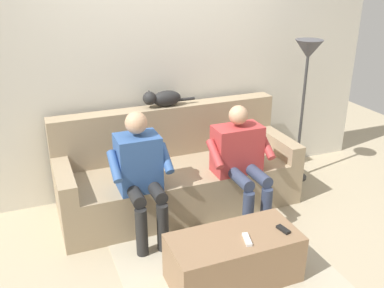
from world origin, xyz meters
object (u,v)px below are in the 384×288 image
person_left_seated (241,157)px  person_right_seated (140,170)px  coffee_table (234,258)px  floor_lamp (307,64)px  remote_black (283,229)px  couch (177,174)px  cat_on_backrest (162,98)px  remote_white (247,239)px

person_left_seated → person_right_seated: person_right_seated is taller
person_left_seated → coffee_table: bearing=60.1°
coffee_table → person_left_seated: 1.02m
coffee_table → person_right_seated: person_right_seated is taller
floor_lamp → remote_black: bearing=51.4°
couch → coffee_table: (0.00, 1.24, -0.13)m
couch → floor_lamp: (-1.43, -0.02, 0.97)m
remote_black → floor_lamp: 1.92m
cat_on_backrest → remote_white: cat_on_backrest is taller
person_right_seated → floor_lamp: (-1.89, -0.42, 0.66)m
cat_on_backrest → floor_lamp: bearing=170.5°
cat_on_backrest → person_right_seated: bearing=57.5°
cat_on_backrest → floor_lamp: floor_lamp is taller
coffee_table → cat_on_backrest: bearing=-88.3°
cat_on_backrest → coffee_table: bearing=91.7°
coffee_table → remote_white: size_ratio=6.66×
couch → floor_lamp: 1.73m
coffee_table → remote_white: 0.23m
person_left_seated → remote_black: 0.91m
remote_black → couch: bearing=-174.7°
remote_white → remote_black: same height
couch → person_left_seated: 0.70m
couch → person_right_seated: size_ratio=2.04×
couch → floor_lamp: bearing=-179.4°
coffee_table → remote_white: (-0.06, 0.08, 0.20)m
couch → coffee_table: 1.25m
person_right_seated → cat_on_backrest: size_ratio=2.12×
person_right_seated → remote_black: person_right_seated is taller
couch → person_left_seated: size_ratio=2.14×
coffee_table → floor_lamp: size_ratio=0.64×
cat_on_backrest → person_left_seated: bearing=126.3°
person_right_seated → cat_on_backrest: person_right_seated is taller
remote_white → floor_lamp: bearing=149.0°
person_left_seated → remote_black: size_ratio=9.25×
remote_white → floor_lamp: size_ratio=0.10×
couch → cat_on_backrest: (0.04, -0.26, 0.70)m
remote_white → floor_lamp: floor_lamp is taller
couch → floor_lamp: floor_lamp is taller
couch → remote_black: (-0.37, 1.31, 0.08)m
person_right_seated → remote_black: (-0.84, 0.91, -0.24)m
remote_black → cat_on_backrest: bearing=-175.8°
couch → person_right_seated: bearing=40.8°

